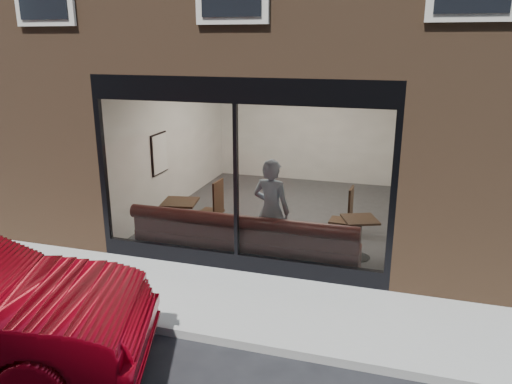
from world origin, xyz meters
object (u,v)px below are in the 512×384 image
(person, at_px, (271,211))
(cafe_chair_left, at_px, (210,212))
(banquette, at_px, (244,249))
(cafe_chair_right, at_px, (340,221))
(cafe_table_left, at_px, (180,202))
(cafe_table_right, at_px, (360,219))

(person, distance_m, cafe_chair_left, 2.33)
(banquette, height_order, cafe_chair_left, banquette)
(cafe_chair_right, bearing_deg, cafe_table_left, 25.80)
(banquette, bearing_deg, cafe_table_left, 157.17)
(person, distance_m, cafe_chair_right, 2.08)
(cafe_chair_left, height_order, cafe_chair_right, cafe_chair_left)
(cafe_table_left, relative_size, cafe_chair_left, 1.39)
(banquette, height_order, cafe_table_right, cafe_table_right)
(person, bearing_deg, cafe_chair_left, -29.38)
(cafe_table_right, relative_size, cafe_chair_right, 1.37)
(cafe_table_left, relative_size, cafe_table_right, 1.13)
(cafe_chair_left, xyz_separation_m, cafe_chair_right, (2.71, 0.28, 0.00))
(banquette, distance_m, cafe_table_left, 1.72)
(person, xyz_separation_m, cafe_chair_left, (-1.72, 1.42, -0.67))
(person, height_order, cafe_table_right, person)
(cafe_chair_left, bearing_deg, cafe_chair_right, -169.67)
(banquette, xyz_separation_m, cafe_chair_right, (1.43, 1.88, 0.01))
(cafe_table_left, height_order, cafe_chair_left, cafe_table_left)
(cafe_table_left, bearing_deg, cafe_chair_right, 22.91)
(cafe_table_left, relative_size, cafe_chair_right, 1.55)
(banquette, distance_m, person, 0.83)
(person, bearing_deg, banquette, 33.09)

